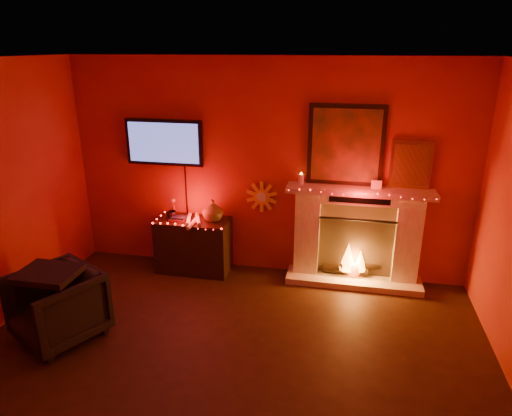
{
  "coord_description": "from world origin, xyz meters",
  "views": [
    {
      "loc": [
        0.97,
        -2.89,
        2.81
      ],
      "look_at": [
        0.04,
        1.7,
        1.13
      ],
      "focal_mm": 32.0,
      "sensor_mm": 36.0,
      "label": 1
    }
  ],
  "objects": [
    {
      "name": "sunburst_clock",
      "position": [
        -0.05,
        2.48,
        1.0
      ],
      "size": [
        0.4,
        0.03,
        0.4
      ],
      "color": "gold",
      "rests_on": "room"
    },
    {
      "name": "fireplace",
      "position": [
        1.14,
        2.39,
        0.72
      ],
      "size": [
        1.72,
        0.4,
        2.18
      ],
      "color": "#F4E1CD",
      "rests_on": "floor"
    },
    {
      "name": "room",
      "position": [
        0.0,
        0.0,
        1.35
      ],
      "size": [
        5.0,
        5.0,
        5.0
      ],
      "color": "black",
      "rests_on": "ground"
    },
    {
      "name": "armchair",
      "position": [
        -1.76,
        0.58,
        0.36
      ],
      "size": [
        1.04,
        1.05,
        0.71
      ],
      "primitive_type": "imported",
      "rotation": [
        0.0,
        0.0,
        -0.5
      ],
      "color": "black",
      "rests_on": "floor"
    },
    {
      "name": "console_table",
      "position": [
        -0.89,
        2.26,
        0.39
      ],
      "size": [
        0.93,
        0.58,
        0.98
      ],
      "color": "black",
      "rests_on": "floor"
    },
    {
      "name": "tv",
      "position": [
        -1.3,
        2.45,
        1.65
      ],
      "size": [
        1.0,
        0.07,
        1.24
      ],
      "color": "black",
      "rests_on": "room"
    }
  ]
}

